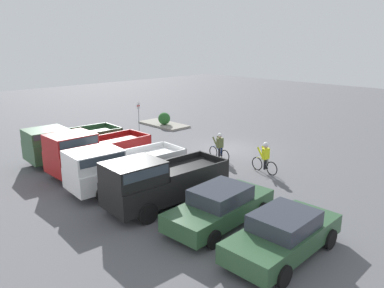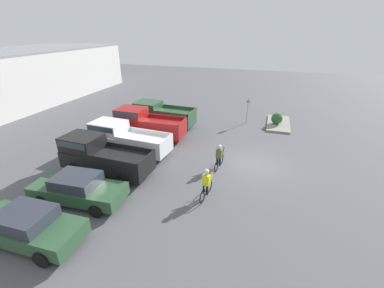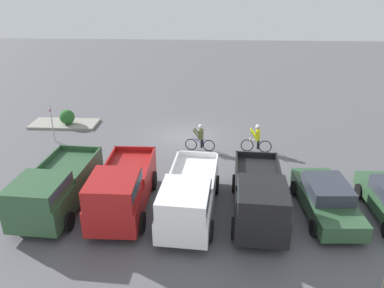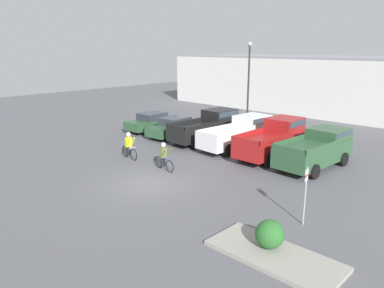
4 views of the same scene
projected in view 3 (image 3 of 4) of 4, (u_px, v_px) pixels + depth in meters
name	position (u px, v px, depth m)	size (l,w,h in m)	color
ground_plane	(185.00, 137.00, 23.32)	(80.00, 80.00, 0.00)	#56565B
sedan_1	(326.00, 198.00, 15.43)	(2.18, 4.75, 1.48)	#2D5133
pickup_truck_0	(259.00, 196.00, 14.81)	(2.36, 5.53, 2.19)	black
pickup_truck_1	(189.00, 196.00, 14.91)	(2.46, 5.72, 2.09)	white
pickup_truck_2	(122.00, 189.00, 15.24)	(2.21, 5.33, 2.30)	maroon
pickup_truck_3	(55.00, 188.00, 15.50)	(2.52, 5.34, 2.06)	#2D5133
cyclist_0	(200.00, 137.00, 21.16)	(1.72, 0.50, 1.60)	black
cyclist_1	(257.00, 138.00, 20.97)	(1.73, 0.50, 1.67)	black
fire_lane_sign	(52.00, 120.00, 22.03)	(0.07, 0.30, 2.32)	#9E9EA3
curb_island	(65.00, 124.00, 25.16)	(4.37, 1.95, 0.15)	gray
shrub	(67.00, 117.00, 24.73)	(0.98, 0.98, 0.98)	#286028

